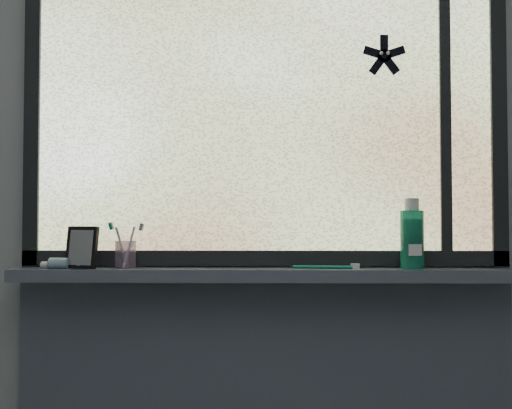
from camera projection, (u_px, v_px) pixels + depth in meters
The scene contains 14 objects.
wall_back at pixel (264, 198), 1.92m from camera, with size 3.00×0.01×2.50m, color #9EA3A8.
windowsill at pixel (264, 275), 1.83m from camera, with size 1.62×0.14×0.04m, color #4B5364.
window_pane at pixel (264, 114), 1.90m from camera, with size 1.50×0.01×1.00m, color silver.
frame_bottom at pixel (264, 258), 1.88m from camera, with size 1.60×0.03×0.05m, color black.
frame_left at pixel (33, 115), 1.91m from camera, with size 0.05×0.03×1.10m, color black.
frame_right at pixel (498, 113), 1.88m from camera, with size 0.05×0.03×1.10m, color black.
frame_mullion at pixel (445, 113), 1.89m from camera, with size 0.04×0.03×1.00m, color black.
starfish_sticker at pixel (384, 56), 1.89m from camera, with size 0.15×0.02×0.15m, color black, non-canonical shape.
vanity_mirror at pixel (82, 247), 1.83m from camera, with size 0.11×0.05×0.13m, color black.
toothpaste_tube at pixel (65, 263), 1.83m from camera, with size 0.19×0.04×0.03m, color white, non-canonical shape.
toothbrush_cup at pixel (126, 254), 1.85m from camera, with size 0.07×0.07×0.09m, color #AD8CBA.
toothbrush_lying at pixel (322, 266), 1.82m from camera, with size 0.23×0.02×0.02m, color #0C6F57, non-canonical shape.
mouthwash_bottle at pixel (412, 234), 1.82m from camera, with size 0.07×0.07×0.19m, color #1B8D6A.
cream_tube at pixel (412, 242), 1.83m from camera, with size 0.05×0.05×0.11m, color silver.
Camera 1 is at (0.01, -0.61, 1.17)m, focal length 40.00 mm.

